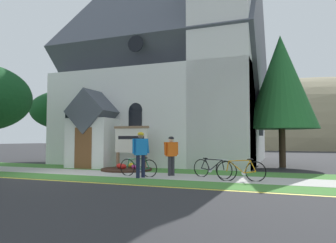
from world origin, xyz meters
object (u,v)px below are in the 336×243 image
(bicycle_white, at_px, (138,167))
(roadside_conifer, at_px, (281,82))
(cyclist_in_red_jersey, at_px, (141,150))
(bicycle_yellow, at_px, (241,171))
(cyclist_in_yellow_jersey, at_px, (171,153))
(yard_deciduous_tree, at_px, (66,111))
(church_sign, at_px, (131,141))
(bicycle_orange, at_px, (212,168))

(bicycle_white, relative_size, roadside_conifer, 0.24)
(cyclist_in_red_jersey, distance_m, roadside_conifer, 9.21)
(bicycle_yellow, distance_m, cyclist_in_yellow_jersey, 3.04)
(bicycle_yellow, bearing_deg, yard_deciduous_tree, 153.70)
(church_sign, relative_size, bicycle_white, 1.23)
(cyclist_in_yellow_jersey, bearing_deg, bicycle_orange, -1.58)
(church_sign, bearing_deg, cyclist_in_yellow_jersey, -32.62)
(bicycle_white, xyz_separation_m, cyclist_in_yellow_jersey, (1.19, 0.63, 0.57))
(church_sign, height_order, cyclist_in_red_jersey, church_sign)
(cyclist_in_red_jersey, bearing_deg, church_sign, 123.51)
(bicycle_white, height_order, cyclist_in_red_jersey, cyclist_in_red_jersey)
(bicycle_white, bearing_deg, yard_deciduous_tree, 144.03)
(bicycle_orange, relative_size, yard_deciduous_tree, 0.34)
(church_sign, height_order, roadside_conifer, roadside_conifer)
(bicycle_yellow, bearing_deg, bicycle_orange, 153.14)
(cyclist_in_yellow_jersey, relative_size, yard_deciduous_tree, 0.33)
(church_sign, xyz_separation_m, cyclist_in_yellow_jersey, (2.75, -1.76, -0.47))
(roadside_conifer, bearing_deg, church_sign, -150.54)
(bicycle_yellow, relative_size, yard_deciduous_tree, 0.36)
(church_sign, distance_m, cyclist_in_red_jersey, 3.39)
(bicycle_white, distance_m, bicycle_orange, 2.97)
(bicycle_yellow, relative_size, roadside_conifer, 0.24)
(bicycle_white, relative_size, bicycle_yellow, 1.01)
(church_sign, xyz_separation_m, roadside_conifer, (7.01, 3.96, 3.19))
(bicycle_orange, distance_m, cyclist_in_yellow_jersey, 1.81)
(church_sign, distance_m, yard_deciduous_tree, 8.35)
(roadside_conifer, distance_m, yard_deciduous_tree, 14.14)
(bicycle_orange, relative_size, bicycle_yellow, 0.97)
(church_sign, relative_size, cyclist_in_red_jersey, 1.21)
(bicycle_white, height_order, cyclist_in_yellow_jersey, cyclist_in_yellow_jersey)
(roadside_conifer, xyz_separation_m, yard_deciduous_tree, (-14.10, -0.07, -1.12))
(bicycle_orange, xyz_separation_m, cyclist_in_red_jersey, (-2.61, -1.00, 0.69))
(bicycle_white, relative_size, cyclist_in_red_jersey, 0.98)
(bicycle_white, xyz_separation_m, bicycle_orange, (2.91, 0.58, 0.01))
(bicycle_orange, height_order, bicycle_yellow, bicycle_yellow)
(bicycle_orange, bearing_deg, bicycle_yellow, -26.86)
(cyclist_in_red_jersey, bearing_deg, bicycle_white, 125.42)
(roadside_conifer, bearing_deg, yard_deciduous_tree, -179.73)
(bicycle_white, distance_m, cyclist_in_red_jersey, 0.87)
(yard_deciduous_tree, bearing_deg, church_sign, -28.75)
(roadside_conifer, bearing_deg, bicycle_white, -130.63)
(bicycle_white, height_order, roadside_conifer, roadside_conifer)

